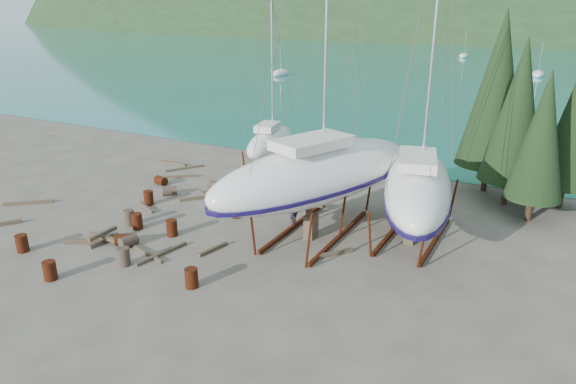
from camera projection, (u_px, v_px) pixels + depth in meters
The scene contains 51 objects.
ground at pixel (224, 236), 27.21m from camera, with size 600.00×600.00×0.00m, color #574E45.
bay_water at pixel (548, 28), 287.82m from camera, with size 700.00×700.00×0.00m, color #197E79.
far_hill at pixel (548, 28), 291.96m from camera, with size 800.00×360.00×110.00m, color black.
far_house_left at pixel (371, 28), 210.18m from camera, with size 6.60×5.60×5.60m.
far_house_center at pixel (472, 30), 192.33m from camera, with size 6.60×5.60×5.60m.
cypress_near_right at pixel (518, 111), 29.59m from camera, with size 3.60×3.60×10.00m.
cypress_mid_right at pixel (542, 136), 27.56m from camera, with size 3.06×3.06×8.50m.
cypress_back_left at pixel (497, 89), 31.61m from camera, with size 4.14×4.14×11.50m.
cypress_far_right at pixel (575, 123), 29.27m from camera, with size 3.24×3.24×9.00m.
moored_boat_left at pixel (280, 73), 90.11m from camera, with size 2.00×5.00×6.05m.
moored_boat_mid at pixel (538, 74), 88.81m from camera, with size 2.00×5.00×6.05m.
moored_boat_far at pixel (464, 56), 121.66m from camera, with size 2.00×5.00×6.05m.
large_sailboat_near at pixel (317, 173), 26.40m from camera, with size 8.56×13.83×21.00m.
large_sailboat_far at pixel (418, 186), 25.96m from camera, with size 5.98×11.66×17.72m.
small_sailboat_shore at pixel (270, 142), 38.11m from camera, with size 3.81×7.92×12.16m.
worker at pixel (294, 207), 28.54m from camera, with size 0.67×0.44×1.85m, color navy.
drum_1 at pixel (129, 241), 25.92m from camera, with size 0.58×0.58×0.88m, color #2D2823.
drum_2 at pixel (161, 181), 34.91m from camera, with size 0.58×0.58×0.88m, color #4F170D.
drum_3 at pixel (50, 271), 22.73m from camera, with size 0.58×0.58×0.88m, color #4F170D.
drum_4 at pixel (325, 173), 36.50m from camera, with size 0.58×0.58×0.88m, color #4F170D.
drum_6 at pixel (237, 211), 29.67m from camera, with size 0.58×0.58×0.88m, color #4F170D.
drum_7 at pixel (191, 278), 22.11m from camera, with size 0.58×0.58×0.88m, color #4F170D.
drum_8 at pixel (149, 198), 31.36m from camera, with size 0.58×0.58×0.88m, color #4F170D.
drum_9 at pixel (215, 186), 33.92m from camera, with size 0.58×0.58×0.88m, color #2D2823.
drum_10 at pixel (172, 228), 27.10m from camera, with size 0.58×0.58×0.88m, color #4F170D.
drum_12 at pixel (124, 240), 26.10m from camera, with size 0.58×0.58×0.88m, color #4F170D.
drum_13 at pixel (22, 243), 25.34m from camera, with size 0.58×0.58×0.88m, color #4F170D.
drum_14 at pixel (137, 221), 27.93m from camera, with size 0.58×0.58×0.88m, color #4F170D.
drum_15 at pixel (170, 191), 32.98m from camera, with size 0.58×0.58×0.88m, color #2D2823.
drum_16 at pixel (129, 218), 28.42m from camera, with size 0.58×0.58×0.88m, color #2D2823.
drum_17 at pixel (124, 257), 23.99m from camera, with size 0.58×0.58×0.88m, color #2D2823.
timber_0 at pixel (261, 159), 40.63m from camera, with size 0.14×2.38×0.14m, color brown.
timber_1 at pixel (335, 253), 25.06m from camera, with size 0.19×2.02×0.19m, color brown.
timber_2 at pixel (172, 163), 39.53m from camera, with size 0.19×2.59×0.19m, color brown.
timber_3 at pixel (148, 254), 25.04m from camera, with size 0.15×2.44×0.15m, color brown.
timber_4 at pixel (206, 195), 32.78m from camera, with size 0.17×1.95×0.17m, color brown.
timber_5 at pixel (162, 254), 25.08m from camera, with size 0.16×3.04×0.16m, color brown.
timber_6 at pixel (334, 177), 36.32m from camera, with size 0.19×1.84×0.19m, color brown.
timber_7 at pixel (213, 249), 25.53m from camera, with size 0.17×1.83×0.17m, color brown.
timber_8 at pixel (198, 198), 32.32m from camera, with size 0.19×2.30×0.19m, color brown.
timber_9 at pixel (284, 166), 38.93m from camera, with size 0.15×2.58×0.15m, color brown.
timber_10 at pixel (246, 189), 33.91m from camera, with size 0.16×2.90×0.16m, color brown.
timber_11 at pixel (221, 209), 30.58m from camera, with size 0.15×2.46×0.15m, color brown.
timber_12 at pixel (147, 208), 30.81m from camera, with size 0.17×1.94×0.17m, color brown.
timber_13 at pixel (11, 223), 28.60m from camera, with size 0.22×1.15×0.22m, color brown.
timber_14 at pixel (29, 203), 31.52m from camera, with size 0.18×2.89×0.18m, color brown.
timber_15 at pixel (185, 168), 38.31m from camera, with size 0.15×2.97×0.15m, color brown.
timber_16 at pixel (96, 240), 26.44m from camera, with size 0.23×3.18×0.23m, color brown.
timber_17 at pixel (181, 176), 36.43m from camera, with size 0.16×2.44×0.16m, color brown.
timber_pile_fore at pixel (103, 237), 26.34m from camera, with size 1.80×1.80×0.60m.
timber_pile_aft at pixel (311, 204), 30.81m from camera, with size 1.80×1.80×0.60m.
Camera 1 is at (14.77, -20.20, 11.47)m, focal length 32.00 mm.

